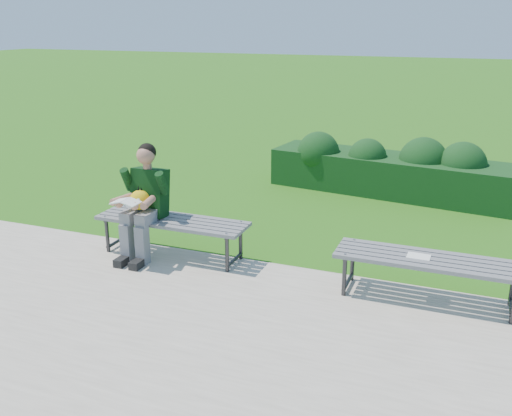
{
  "coord_description": "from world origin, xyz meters",
  "views": [
    {
      "loc": [
        1.88,
        -5.65,
        2.66
      ],
      "look_at": [
        -0.27,
        -0.13,
        0.7
      ],
      "focal_mm": 40.0,
      "sensor_mm": 36.0,
      "label": 1
    }
  ],
  "objects_px": {
    "paper_sheet": "(419,256)",
    "bench_right": "(429,263)",
    "hedge": "(392,169)",
    "bench_left": "(172,224)",
    "seated_boy": "(144,198)"
  },
  "relations": [
    {
      "from": "bench_right",
      "to": "seated_boy",
      "type": "distance_m",
      "value": 3.2
    },
    {
      "from": "paper_sheet",
      "to": "bench_right",
      "type": "bearing_deg",
      "value": 0.0
    },
    {
      "from": "bench_left",
      "to": "paper_sheet",
      "type": "xyz_separation_m",
      "value": [
        2.79,
        -0.1,
        0.06
      ]
    },
    {
      "from": "bench_left",
      "to": "paper_sheet",
      "type": "distance_m",
      "value": 2.79
    },
    {
      "from": "hedge",
      "to": "bench_left",
      "type": "xyz_separation_m",
      "value": [
        -1.99,
        -3.57,
        0.01
      ]
    },
    {
      "from": "bench_left",
      "to": "seated_boy",
      "type": "height_order",
      "value": "seated_boy"
    },
    {
      "from": "bench_right",
      "to": "paper_sheet",
      "type": "height_order",
      "value": "bench_right"
    },
    {
      "from": "hedge",
      "to": "bench_right",
      "type": "relative_size",
      "value": 2.17
    },
    {
      "from": "paper_sheet",
      "to": "hedge",
      "type": "bearing_deg",
      "value": 102.26
    },
    {
      "from": "bench_right",
      "to": "hedge",
      "type": "bearing_deg",
      "value": 103.74
    },
    {
      "from": "seated_boy",
      "to": "paper_sheet",
      "type": "height_order",
      "value": "seated_boy"
    },
    {
      "from": "bench_left",
      "to": "seated_boy",
      "type": "bearing_deg",
      "value": -162.69
    },
    {
      "from": "hedge",
      "to": "bench_left",
      "type": "distance_m",
      "value": 4.09
    },
    {
      "from": "bench_left",
      "to": "bench_right",
      "type": "distance_m",
      "value": 2.89
    },
    {
      "from": "bench_right",
      "to": "seated_boy",
      "type": "xyz_separation_m",
      "value": [
        -3.19,
        0.0,
        0.3
      ]
    }
  ]
}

